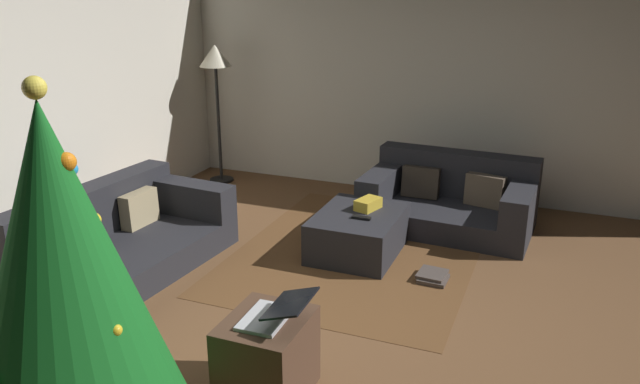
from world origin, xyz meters
name	(u,v)px	position (x,y,z in m)	size (l,w,h in m)	color
ground_plane	(368,339)	(0.00, 0.00, 0.00)	(6.40, 6.40, 0.00)	brown
corner_partition	(462,77)	(3.14, 0.00, 1.30)	(0.12, 6.40, 2.60)	silver
couch_left	(118,238)	(0.29, 2.24, 0.26)	(1.84, 1.11, 0.65)	#26262B
couch_right	(450,199)	(2.24, -0.11, 0.26)	(1.01, 1.60, 0.67)	#26262B
ottoman	(358,233)	(1.30, 0.50, 0.18)	(0.90, 0.69, 0.36)	#26262B
gift_box	(368,204)	(1.43, 0.46, 0.41)	(0.24, 0.15, 0.09)	gold
tv_remote	(361,218)	(1.19, 0.44, 0.37)	(0.05, 0.16, 0.02)	black
christmas_tree	(62,271)	(-1.53, 0.99, 1.01)	(1.06, 1.06, 1.90)	brown
side_table	(267,358)	(-0.77, 0.35, 0.25)	(0.52, 0.44, 0.49)	#4C3323
laptop	(275,313)	(-0.77, 0.30, 0.54)	(0.35, 0.38, 0.17)	silver
book_stack	(433,277)	(1.01, -0.22, 0.03)	(0.27, 0.25, 0.06)	#4C423D
corner_lamp	(216,66)	(2.64, 2.66, 1.34)	(0.36, 0.36, 1.58)	black
area_rug	(358,252)	(1.30, 0.50, 0.00)	(2.60, 2.00, 0.01)	brown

